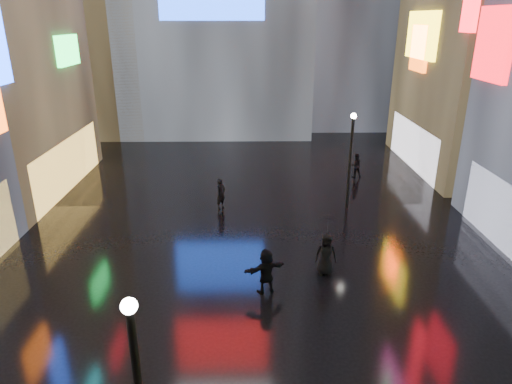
{
  "coord_description": "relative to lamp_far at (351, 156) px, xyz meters",
  "views": [
    {
      "loc": [
        -0.17,
        -0.26,
        9.69
      ],
      "look_at": [
        0.0,
        12.0,
        5.0
      ],
      "focal_mm": 32.0,
      "sensor_mm": 36.0,
      "label": 1
    }
  ],
  "objects": [
    {
      "name": "ground",
      "position": [
        -5.09,
        -2.57,
        -2.94
      ],
      "size": [
        140.0,
        140.0,
        0.0
      ],
      "primitive_type": "plane",
      "color": "black",
      "rests_on": "ground"
    },
    {
      "name": "pedestrian_7",
      "position": [
        1.58,
        5.16,
        -2.16
      ],
      "size": [
        0.82,
        0.67,
        1.56
      ],
      "primitive_type": "imported",
      "rotation": [
        0.0,
        0.0,
        3.25
      ],
      "color": "black",
      "rests_on": "ground"
    },
    {
      "name": "umbrella_2",
      "position": [
        -2.25,
        -6.78,
        -0.79
      ],
      "size": [
        1.02,
        1.03,
        0.81
      ],
      "primitive_type": "imported",
      "rotation": [
        0.0,
        0.0,
        2.97
      ],
      "color": "black",
      "rests_on": "pedestrian_4"
    },
    {
      "name": "lamp_far",
      "position": [
        0.0,
        0.0,
        0.0
      ],
      "size": [
        0.3,
        0.3,
        5.2
      ],
      "color": "black",
      "rests_on": "ground"
    },
    {
      "name": "pedestrian_6",
      "position": [
        -6.83,
        0.03,
        -2.1
      ],
      "size": [
        0.7,
        0.74,
        1.7
      ],
      "primitive_type": "imported",
      "rotation": [
        0.0,
        0.0,
        0.92
      ],
      "color": "black",
      "rests_on": "ground"
    },
    {
      "name": "pedestrian_4",
      "position": [
        -2.25,
        -6.78,
        -2.07
      ],
      "size": [
        0.9,
        0.62,
        1.75
      ],
      "primitive_type": "imported",
      "rotation": [
        0.0,
        0.0,
        -0.08
      ],
      "color": "black",
      "rests_on": "ground"
    },
    {
      "name": "pedestrian_5",
      "position": [
        -4.68,
        -8.06,
        -2.06
      ],
      "size": [
        1.72,
        1.13,
        1.77
      ],
      "primitive_type": "imported",
      "rotation": [
        0.0,
        0.0,
        3.54
      ],
      "color": "black",
      "rests_on": "ground"
    }
  ]
}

